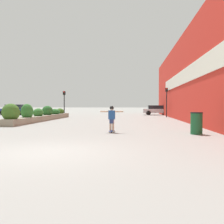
{
  "coord_description": "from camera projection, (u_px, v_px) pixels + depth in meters",
  "views": [
    {
      "loc": [
        2.54,
        -7.16,
        1.39
      ],
      "look_at": [
        0.82,
        12.77,
        0.85
      ],
      "focal_mm": 40.0,
      "sensor_mm": 36.0,
      "label": 1
    }
  ],
  "objects": [
    {
      "name": "trash_bin",
      "position": [
        196.0,
        123.0,
        11.98
      ],
      "size": [
        0.58,
        0.58,
        1.06
      ],
      "color": "#1E5B33",
      "rests_on": "ground_plane"
    },
    {
      "name": "car_center_left",
      "position": [
        14.0,
        109.0,
        35.99
      ],
      "size": [
        4.13,
        2.04,
        1.5
      ],
      "rotation": [
        0.0,
        0.0,
        1.57
      ],
      "color": "navy",
      "rests_on": "ground_plane"
    },
    {
      "name": "car_leftmost",
      "position": [
        156.0,
        110.0,
        35.94
      ],
      "size": [
        3.88,
        2.0,
        1.38
      ],
      "rotation": [
        0.0,
        0.0,
        -1.57
      ],
      "color": "#BCBCC1",
      "rests_on": "ground_plane"
    },
    {
      "name": "traffic_light_left",
      "position": [
        64.0,
        99.0,
        29.79
      ],
      "size": [
        0.28,
        0.3,
        3.08
      ],
      "color": "black",
      "rests_on": "ground_plane"
    },
    {
      "name": "ground_plane",
      "position": [
        47.0,
        152.0,
        7.38
      ],
      "size": [
        300.0,
        300.0,
        0.0
      ],
      "primitive_type": "plane",
      "color": "gray"
    },
    {
      "name": "skateboarder",
      "position": [
        112.0,
        116.0,
        12.79
      ],
      "size": [
        1.19,
        0.22,
        1.28
      ],
      "rotation": [
        0.0,
        0.0,
        -0.09
      ],
      "color": "tan",
      "rests_on": "skateboard"
    },
    {
      "name": "traffic_light_right",
      "position": [
        167.0,
        97.0,
        29.19
      ],
      "size": [
        0.28,
        0.3,
        3.44
      ],
      "color": "black",
      "rests_on": "ground_plane"
    },
    {
      "name": "skateboard",
      "position": [
        112.0,
        131.0,
        12.81
      ],
      "size": [
        0.28,
        0.76,
        0.09
      ],
      "rotation": [
        0.0,
        0.0,
        -0.09
      ],
      "color": "navy",
      "rests_on": "ground_plane"
    },
    {
      "name": "building_wall_right",
      "position": [
        183.0,
        79.0,
        22.95
      ],
      "size": [
        0.67,
        37.66,
        7.58
      ],
      "color": "red",
      "rests_on": "ground_plane"
    },
    {
      "name": "planter_box",
      "position": [
        41.0,
        115.0,
        22.33
      ],
      "size": [
        1.24,
        13.72,
        1.51
      ],
      "color": "gray",
      "rests_on": "ground_plane"
    }
  ]
}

